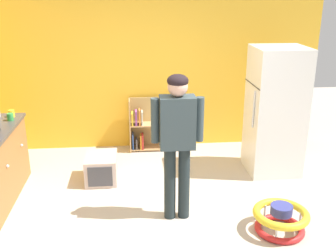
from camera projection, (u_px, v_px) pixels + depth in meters
The scene contains 9 objects.
ground_plane at pixel (172, 218), 4.62m from camera, with size 12.00×12.00×0.00m, color #C1B2A1.
back_wall at pixel (158, 65), 6.37m from camera, with size 5.20×0.06×2.70m, color yellow.
refrigerator at pixel (275, 111), 5.56m from camera, with size 0.73×0.68×1.78m.
bookshelf at pixel (151, 127), 6.51m from camera, with size 0.80×0.28×0.85m.
standing_person at pixel (177, 134), 4.32m from camera, with size 0.57×0.23×1.68m.
baby_walker at pixel (281, 219), 4.32m from camera, with size 0.60×0.60×0.32m.
pet_carrier at pixel (101, 168), 5.48m from camera, with size 0.42×0.55×0.36m.
green_cup at pixel (10, 117), 5.13m from camera, with size 0.08×0.08×0.10m, color green.
yellow_cup at pixel (11, 114), 5.27m from camera, with size 0.08×0.08×0.10m, color yellow.
Camera 1 is at (-0.41, -3.99, 2.52)m, focal length 42.86 mm.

